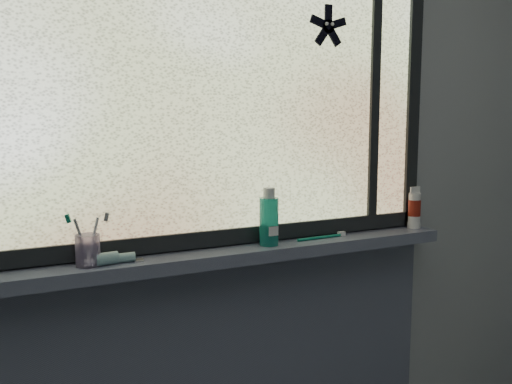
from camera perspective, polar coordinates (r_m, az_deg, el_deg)
The scene contains 12 objects.
wall_back at distance 1.79m, azimuth -4.34°, elevation 1.88°, with size 3.00×0.01×2.50m, color #9EA3A8.
windowsill at distance 1.77m, azimuth -3.32°, elevation -6.43°, with size 1.62×0.14×0.04m, color slate.
window_pane at distance 1.76m, azimuth -4.14°, elevation 10.89°, with size 1.50×0.01×1.00m, color silver.
frame_bottom at distance 1.80m, azimuth -3.95°, elevation -4.55°, with size 1.60×0.03×0.05m, color black.
frame_right at distance 2.18m, azimuth 15.36°, elevation 10.02°, with size 0.05×0.03×1.10m, color black.
frame_mullion at distance 2.07m, azimuth 11.70°, elevation 10.28°, with size 0.04×0.03×1.00m, color black.
starfish_sticker at distance 1.96m, azimuth 7.23°, elevation 16.10°, with size 0.15×0.02×0.15m, color black, non-canonical shape.
toothpaste_tube at distance 1.64m, azimuth -14.01°, elevation -6.40°, with size 0.20×0.04×0.04m, color silver, non-canonical shape.
toothbrush_cup at distance 1.63m, azimuth -16.47°, elevation -5.61°, with size 0.07×0.07×0.09m, color #AE9ACC.
toothbrush_lying at distance 1.92m, azimuth 6.36°, elevation -4.48°, with size 0.21×0.02×0.01m, color #0D7C60, non-canonical shape.
mouthwash_bottle at distance 1.81m, azimuth 1.31°, elevation -2.48°, with size 0.06×0.06×0.15m, color teal.
cream_tube at distance 2.16m, azimuth 15.57°, elevation -1.36°, with size 0.04×0.04×0.11m, color silver.
Camera 1 is at (-0.68, -0.34, 1.43)m, focal length 40.00 mm.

